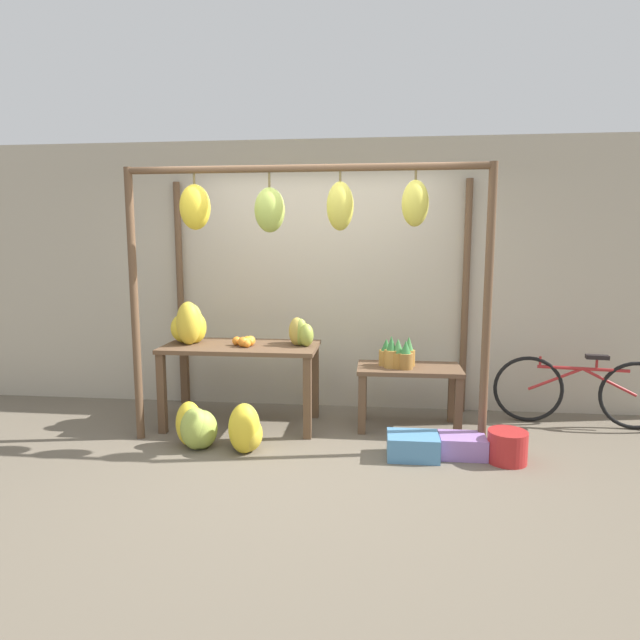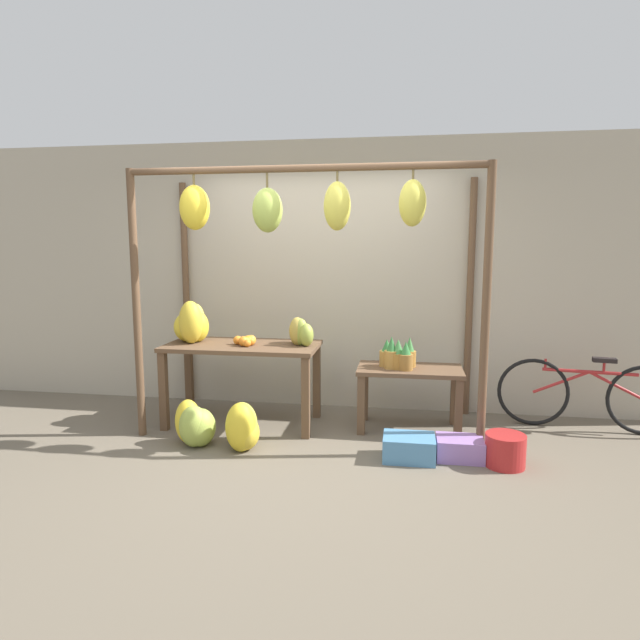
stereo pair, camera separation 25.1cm
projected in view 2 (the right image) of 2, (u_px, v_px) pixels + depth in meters
The scene contains 15 objects.
ground_plane at pixel (297, 456), 4.43m from camera, with size 20.00×20.00×0.00m, color #665B4C.
shop_wall_back at pixel (323, 276), 5.65m from camera, with size 8.00×0.08×2.80m.
stall_awning at pixel (299, 240), 4.63m from camera, with size 3.07×1.25×2.38m.
display_table_main at pixel (242, 357), 5.14m from camera, with size 1.46×0.70×0.79m.
display_table_side at pixel (409, 381), 5.00m from camera, with size 0.97×0.52×0.59m.
banana_pile_on_table at pixel (192, 325), 5.20m from camera, with size 0.42×0.45×0.41m.
orange_pile at pixel (247, 341), 5.05m from camera, with size 0.22×0.23×0.10m.
pineapple_cluster at pixel (398, 356), 4.96m from camera, with size 0.34×0.27×0.30m.
banana_pile_ground_left at pixel (195, 426), 4.64m from camera, with size 0.44×0.41×0.40m.
banana_pile_ground_right at pixel (242, 428), 4.56m from camera, with size 0.40×0.44×0.42m.
fruit_crate_white at pixel (409, 448), 4.35m from camera, with size 0.42×0.31×0.20m.
blue_bucket at pixel (505, 450), 4.21m from camera, with size 0.31×0.31×0.26m.
parked_bicycle at pixel (588, 394), 5.00m from camera, with size 1.60×0.26×0.70m.
papaya_pile at pixel (300, 332), 5.06m from camera, with size 0.29×0.35×0.27m.
fruit_crate_purple at pixel (460, 448), 4.36m from camera, with size 0.38×0.28×0.18m.
Camera 2 is at (0.85, -4.14, 1.74)m, focal length 30.00 mm.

